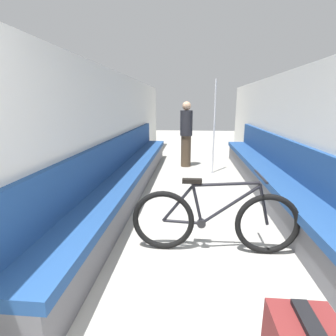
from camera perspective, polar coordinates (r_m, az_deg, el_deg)
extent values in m
cube|color=silver|center=(4.51, -12.36, 7.09)|extent=(0.10, 10.84, 2.08)
cube|color=silver|center=(4.61, 25.85, 6.17)|extent=(0.10, 10.84, 2.08)
cube|color=#5B5B60|center=(4.71, -7.97, -3.03)|extent=(0.42, 6.46, 0.38)
cube|color=navy|center=(4.65, -8.07, -0.21)|extent=(0.50, 6.46, 0.10)
cube|color=navy|center=(4.64, -10.76, 3.52)|extent=(0.07, 6.46, 0.51)
cube|color=#5B5B60|center=(4.79, 20.99, -3.57)|extent=(0.42, 6.46, 0.38)
cube|color=navy|center=(4.73, 21.24, -0.81)|extent=(0.50, 6.46, 0.10)
cube|color=navy|center=(4.73, 24.04, 2.75)|extent=(0.07, 6.46, 0.51)
torus|color=black|center=(2.85, -1.05, -11.35)|extent=(0.66, 0.06, 0.66)
torus|color=black|center=(2.95, 20.80, -11.40)|extent=(0.66, 0.06, 0.66)
cylinder|color=black|center=(2.84, 3.11, -11.63)|extent=(0.41, 0.03, 0.05)
cylinder|color=black|center=(2.77, 2.03, -7.84)|extent=(0.32, 0.03, 0.41)
cylinder|color=black|center=(2.76, 6.29, -7.49)|extent=(0.14, 0.03, 0.47)
cylinder|color=black|center=(2.79, 13.31, -7.89)|extent=(0.59, 0.03, 0.45)
cylinder|color=black|center=(2.71, 12.44, -3.45)|extent=(0.68, 0.03, 0.08)
cylinder|color=black|center=(2.86, 20.11, -7.52)|extent=(0.14, 0.03, 0.44)
cylinder|color=black|center=(2.85, 7.28, -11.86)|extent=(0.09, 0.06, 0.09)
cube|color=black|center=(2.68, 5.26, -2.84)|extent=(0.20, 0.07, 0.04)
cylinder|color=black|center=(2.75, 19.54, -1.71)|extent=(0.02, 0.46, 0.02)
cylinder|color=gray|center=(6.11, 9.61, -0.93)|extent=(0.08, 0.08, 0.01)
cylinder|color=silver|center=(5.94, 10.01, 8.67)|extent=(0.04, 0.04, 2.06)
cylinder|color=#473828|center=(6.57, 3.92, 3.70)|extent=(0.25, 0.25, 0.78)
cylinder|color=#232328|center=(6.49, 4.02, 9.73)|extent=(0.30, 0.30, 0.61)
sphere|color=tan|center=(6.47, 4.08, 13.34)|extent=(0.21, 0.21, 0.21)
cube|color=black|center=(1.65, 29.10, -28.31)|extent=(0.09, 0.37, 0.03)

